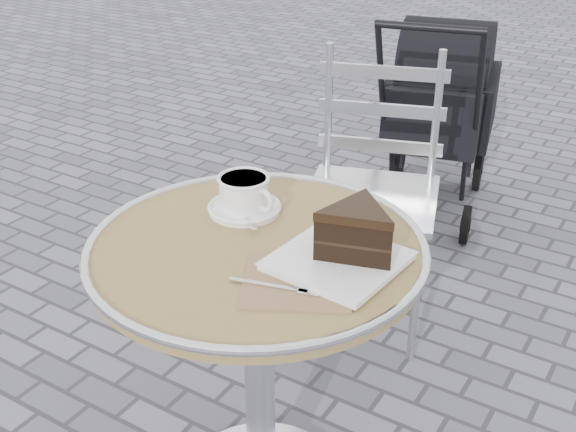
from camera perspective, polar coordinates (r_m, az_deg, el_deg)
The scene contains 5 objects.
cafe_table at distance 1.59m, azimuth -2.38°, elevation -7.43°, with size 0.72×0.72×0.74m.
cappuccino_set at distance 1.63m, azimuth -3.44°, elevation 1.56°, with size 0.17×0.17×0.08m.
cake_plate_set at distance 1.42m, azimuth 5.01°, elevation -1.79°, with size 0.31×0.37×0.12m.
bistro_chair at distance 2.34m, azimuth 6.98°, elevation 4.43°, with size 0.52×0.52×0.91m.
baby_stroller at distance 3.21m, azimuth 11.79°, elevation 7.76°, with size 0.60×0.96×0.93m.
Camera 1 is at (0.74, -1.07, 1.48)m, focal length 45.00 mm.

